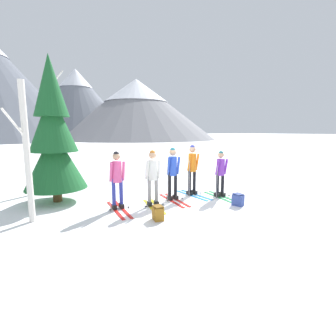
# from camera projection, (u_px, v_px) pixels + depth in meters

# --- Properties ---
(ground_plane) EXTENTS (400.00, 400.00, 0.00)m
(ground_plane) POSITION_uv_depth(u_px,v_px,m) (172.00, 201.00, 8.14)
(ground_plane) COLOR white
(skier_in_pink) EXTENTS (0.61, 1.80, 1.72)m
(skier_in_pink) POSITION_uv_depth(u_px,v_px,m) (117.00, 178.00, 7.12)
(skier_in_pink) COLOR red
(skier_in_pink) RESTS_ON ground
(skier_in_white) EXTENTS (0.61, 1.59, 1.73)m
(skier_in_white) POSITION_uv_depth(u_px,v_px,m) (153.00, 176.00, 7.41)
(skier_in_white) COLOR yellow
(skier_in_white) RESTS_ON ground
(skier_in_blue) EXTENTS (0.61, 1.77, 1.76)m
(skier_in_blue) POSITION_uv_depth(u_px,v_px,m) (173.00, 171.00, 8.08)
(skier_in_blue) COLOR red
(skier_in_blue) RESTS_ON ground
(skier_in_orange) EXTENTS (0.61, 1.73, 1.82)m
(skier_in_orange) POSITION_uv_depth(u_px,v_px,m) (192.00, 167.00, 8.73)
(skier_in_orange) COLOR #1E84D1
(skier_in_orange) RESTS_ON ground
(skier_in_purple) EXTENTS (0.61, 1.73, 1.62)m
(skier_in_purple) POSITION_uv_depth(u_px,v_px,m) (221.00, 172.00, 8.48)
(skier_in_purple) COLOR green
(skier_in_purple) RESTS_ON ground
(pine_tree_near) EXTENTS (1.92, 1.92, 4.64)m
(pine_tree_near) POSITION_uv_depth(u_px,v_px,m) (53.00, 137.00, 7.72)
(pine_tree_near) COLOR #51381E
(pine_tree_near) RESTS_ON ground
(birch_tree_tall) EXTENTS (0.48, 0.93, 3.50)m
(birch_tree_tall) POSITION_uv_depth(u_px,v_px,m) (26.00, 152.00, 5.98)
(birch_tree_tall) COLOR silver
(birch_tree_tall) RESTS_ON ground
(birch_tree_slender) EXTENTS (0.63, 1.33, 4.78)m
(birch_tree_slender) POSITION_uv_depth(u_px,v_px,m) (53.00, 126.00, 9.36)
(birch_tree_slender) COLOR silver
(birch_tree_slender) RESTS_ON ground
(backpack_on_snow_front) EXTENTS (0.34, 0.39, 0.38)m
(backpack_on_snow_front) POSITION_uv_depth(u_px,v_px,m) (238.00, 200.00, 7.57)
(backpack_on_snow_front) COLOR #384C99
(backpack_on_snow_front) RESTS_ON ground
(backpack_on_snow_beside) EXTENTS (0.28, 0.35, 0.38)m
(backpack_on_snow_beside) POSITION_uv_depth(u_px,v_px,m) (158.00, 213.00, 6.34)
(backpack_on_snow_beside) COLOR #99661E
(backpack_on_snow_beside) RESTS_ON ground
(mountain_ridge_distant) EXTENTS (82.01, 51.06, 26.91)m
(mountain_ridge_distant) POSITION_uv_depth(u_px,v_px,m) (52.00, 96.00, 63.28)
(mountain_ridge_distant) COLOR slate
(mountain_ridge_distant) RESTS_ON ground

